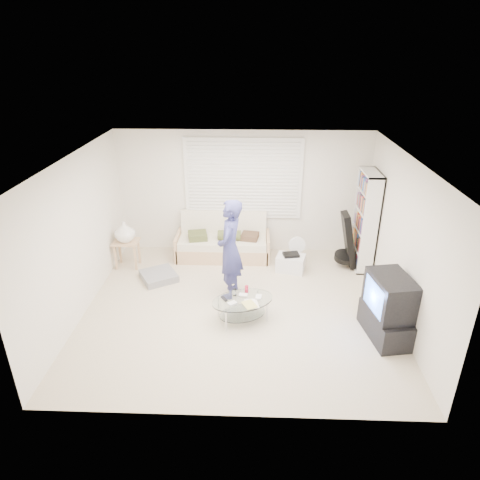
{
  "coord_description": "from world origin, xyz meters",
  "views": [
    {
      "loc": [
        0.24,
        -5.94,
        4.0
      ],
      "look_at": [
        0.01,
        0.3,
        1.11
      ],
      "focal_mm": 32.0,
      "sensor_mm": 36.0,
      "label": 1
    }
  ],
  "objects_px": {
    "futon_sofa": "(223,243)",
    "coffee_table": "(243,303)",
    "bookshelf": "(365,221)",
    "tv_unit": "(388,308)"
  },
  "relations": [
    {
      "from": "futon_sofa",
      "to": "tv_unit",
      "type": "xyz_separation_m",
      "value": [
        2.59,
        -2.51,
        0.19
      ]
    },
    {
      "from": "bookshelf",
      "to": "tv_unit",
      "type": "height_order",
      "value": "bookshelf"
    },
    {
      "from": "bookshelf",
      "to": "coffee_table",
      "type": "bearing_deg",
      "value": -139.8
    },
    {
      "from": "tv_unit",
      "to": "coffee_table",
      "type": "bearing_deg",
      "value": 170.98
    },
    {
      "from": "futon_sofa",
      "to": "coffee_table",
      "type": "distance_m",
      "value": 2.22
    },
    {
      "from": "futon_sofa",
      "to": "coffee_table",
      "type": "bearing_deg",
      "value": -77.85
    },
    {
      "from": "bookshelf",
      "to": "coffee_table",
      "type": "xyz_separation_m",
      "value": [
        -2.25,
        -1.9,
        -0.65
      ]
    },
    {
      "from": "bookshelf",
      "to": "tv_unit",
      "type": "bearing_deg",
      "value": -93.2
    },
    {
      "from": "coffee_table",
      "to": "bookshelf",
      "type": "bearing_deg",
      "value": 40.2
    },
    {
      "from": "futon_sofa",
      "to": "bookshelf",
      "type": "relative_size",
      "value": 0.99
    }
  ]
}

